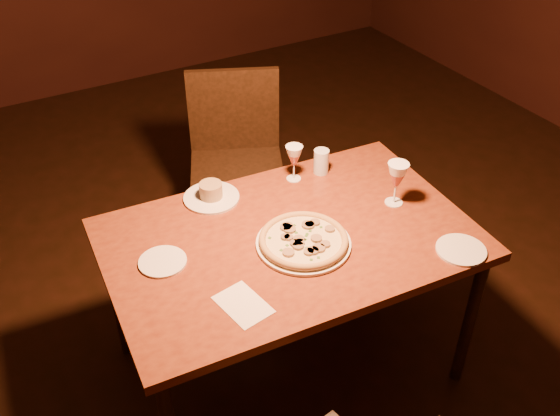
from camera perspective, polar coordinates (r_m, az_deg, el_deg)
floor at (r=2.77m, az=0.54°, el=-18.30°), size 7.00×7.00×0.00m
dining_table at (r=2.45m, az=0.87°, el=-3.74°), size 1.46×1.00×0.75m
chair_far at (r=3.26m, az=-4.01°, el=4.65°), size 0.62×0.62×0.98m
pizza_plate at (r=2.35m, az=2.16°, el=-3.00°), size 0.36×0.36×0.04m
ramekin_saucer at (r=2.60m, az=-6.31°, el=1.29°), size 0.23×0.23×0.07m
wine_glass_far at (r=2.67m, az=1.29°, el=4.14°), size 0.07×0.07×0.16m
wine_glass_right at (r=2.56m, az=10.57°, el=2.20°), size 0.09×0.09×0.19m
water_tumbler at (r=2.74m, az=3.79°, el=4.27°), size 0.07×0.07×0.11m
side_plate_left at (r=2.32m, az=-10.69°, el=-4.84°), size 0.18×0.18×0.01m
side_plate_near at (r=2.43m, az=16.22°, el=-3.70°), size 0.19×0.19×0.01m
menu_card at (r=2.13m, az=-3.40°, el=-8.80°), size 0.16×0.21×0.00m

